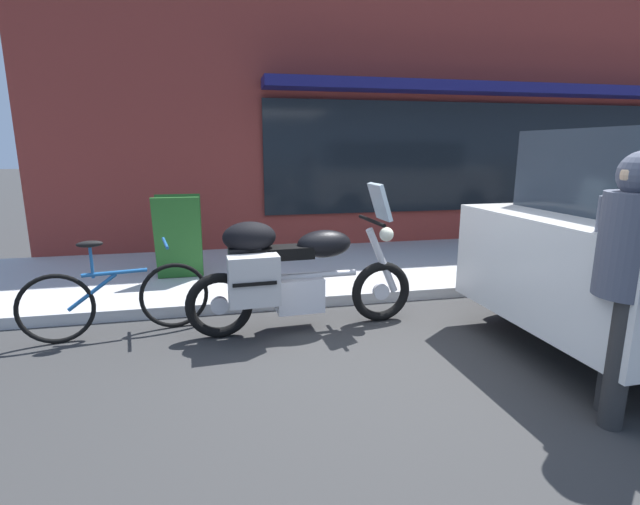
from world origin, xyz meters
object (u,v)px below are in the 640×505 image
Objects in this scene: parked_bicycle at (117,298)px; sandwich_board_sign at (179,237)px; pedestrian_walking at (631,258)px; touring_motorcycle at (291,271)px.

sandwich_board_sign is at bearing 73.36° from parked_bicycle.
parked_bicycle is 0.96× the size of pedestrian_walking.
parked_bicycle is at bearing -106.64° from sandwich_board_sign.
sandwich_board_sign is at bearing 123.03° from touring_motorcycle.
parked_bicycle is 1.59m from sandwich_board_sign.
touring_motorcycle is 2.15× the size of sandwich_board_sign.
sandwich_board_sign is (-1.14, 1.75, 0.04)m from touring_motorcycle.
touring_motorcycle is at bearing -56.97° from sandwich_board_sign.
touring_motorcycle reaches higher than sandwich_board_sign.
touring_motorcycle is at bearing 133.42° from pedestrian_walking.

